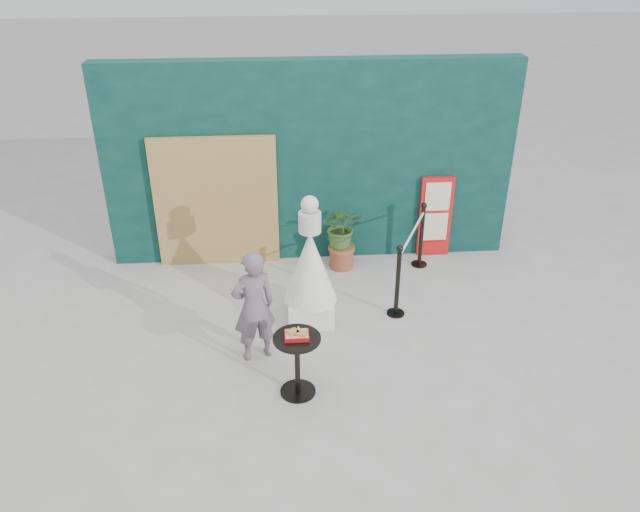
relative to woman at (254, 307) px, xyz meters
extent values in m
plane|color=#ADAAA5|center=(0.82, -0.55, -0.71)|extent=(60.00, 60.00, 0.00)
cube|color=#092A2B|center=(0.82, 2.60, 0.79)|extent=(6.00, 0.30, 3.00)
cube|color=tan|center=(-0.58, 2.39, 0.29)|extent=(1.80, 0.08, 2.00)
imported|color=slate|center=(0.00, 0.00, 0.00)|extent=(0.61, 0.51, 1.43)
cube|color=red|center=(2.72, 2.41, -0.06)|extent=(0.50, 0.06, 1.30)
cube|color=beige|center=(2.72, 2.37, 0.29)|extent=(0.38, 0.02, 0.45)
cube|color=beige|center=(2.72, 2.37, -0.21)|extent=(0.38, 0.02, 0.45)
cube|color=red|center=(2.72, 2.37, -0.56)|extent=(0.38, 0.02, 0.18)
cube|color=white|center=(0.70, 0.75, -0.55)|extent=(0.59, 0.59, 0.32)
cone|color=white|center=(0.70, 0.75, 0.09)|extent=(0.69, 0.69, 0.97)
cylinder|color=silver|center=(0.70, 0.75, 0.71)|extent=(0.28, 0.28, 0.26)
sphere|color=silver|center=(0.70, 0.75, 0.94)|extent=(0.22, 0.22, 0.22)
cylinder|color=black|center=(0.47, -0.69, -0.70)|extent=(0.40, 0.40, 0.02)
cylinder|color=black|center=(0.47, -0.69, -0.35)|extent=(0.06, 0.06, 0.72)
cylinder|color=black|center=(0.47, -0.69, 0.02)|extent=(0.52, 0.52, 0.03)
cube|color=#AB1312|center=(0.47, -0.69, 0.06)|extent=(0.26, 0.19, 0.05)
cube|color=red|center=(0.47, -0.69, 0.09)|extent=(0.24, 0.17, 0.00)
cube|color=tan|center=(0.43, -0.68, 0.10)|extent=(0.15, 0.14, 0.02)
cube|color=#C08946|center=(0.52, -0.71, 0.10)|extent=(0.13, 0.13, 0.02)
cone|color=yellow|center=(0.49, -0.64, 0.12)|extent=(0.06, 0.06, 0.06)
cylinder|color=brown|center=(1.25, 2.11, -0.56)|extent=(0.36, 0.36, 0.30)
cylinder|color=brown|center=(1.25, 2.11, -0.39)|extent=(0.40, 0.40, 0.05)
imported|color=#355825|center=(1.25, 2.11, -0.04)|extent=(0.59, 0.51, 0.66)
cylinder|color=black|center=(1.85, 0.78, -0.70)|extent=(0.24, 0.24, 0.02)
cylinder|color=black|center=(1.85, 0.78, -0.23)|extent=(0.06, 0.06, 0.96)
sphere|color=black|center=(1.85, 0.78, 0.28)|extent=(0.09, 0.09, 0.09)
cylinder|color=black|center=(2.45, 2.08, -0.70)|extent=(0.24, 0.24, 0.02)
cylinder|color=black|center=(2.45, 2.08, -0.23)|extent=(0.06, 0.06, 0.96)
sphere|color=black|center=(2.45, 2.08, 0.28)|extent=(0.09, 0.09, 0.09)
cylinder|color=silver|center=(2.15, 1.43, 0.17)|extent=(0.63, 1.31, 0.03)
camera|label=1|loc=(0.32, -6.10, 3.98)|focal=35.00mm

